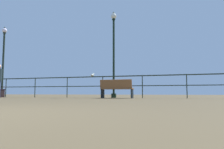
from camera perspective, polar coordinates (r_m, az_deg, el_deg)
The scene contains 5 objects.
pier_railing at distance 10.76m, azimuth 2.69°, elevation -1.88°, with size 22.70×0.05×1.12m.
bench_near_left at distance 10.06m, azimuth 1.22°, elevation -3.58°, with size 1.54×0.64×0.88m.
lamppost_left at distance 14.93m, azimuth -27.10°, elevation 3.89°, with size 0.29×0.29×4.44m.
lamppost_center at distance 11.28m, azimuth 0.45°, elevation 6.80°, with size 0.30×0.30×4.59m.
seagull_on_rail at distance 11.31m, azimuth -5.24°, elevation -0.11°, with size 0.18×0.38×0.18m.
Camera 1 is at (2.63, -1.58, 0.25)m, focal length 34.13 mm.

